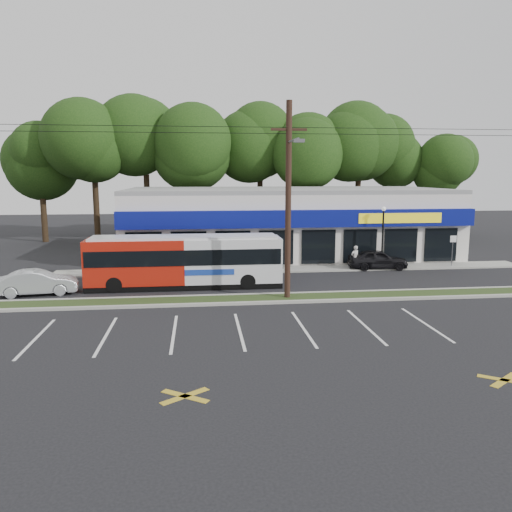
{
  "coord_description": "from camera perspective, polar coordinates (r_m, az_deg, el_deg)",
  "views": [
    {
      "loc": [
        -1.51,
        -23.88,
        6.42
      ],
      "look_at": [
        1.83,
        5.0,
        1.65
      ],
      "focal_mm": 35.0,
      "sensor_mm": 36.0,
      "label": 1
    }
  ],
  "objects": [
    {
      "name": "curb_north",
      "position": [
        26.54,
        -3.15,
        -4.53
      ],
      "size": [
        40.0,
        0.25,
        0.14
      ],
      "primitive_type": "cube",
      "color": "#9E9E93",
      "rests_on": "ground"
    },
    {
      "name": "car_silver",
      "position": [
        29.29,
        -23.71,
        -2.79
      ],
      "size": [
        4.28,
        2.09,
        1.35
      ],
      "primitive_type": "imported",
      "rotation": [
        0.0,
        0.0,
        1.74
      ],
      "color": "#A5A9AD",
      "rests_on": "ground"
    },
    {
      "name": "pedestrian_a",
      "position": [
        34.49,
        11.24,
        -0.19
      ],
      "size": [
        0.7,
        0.57,
        1.65
      ],
      "primitive_type": "imported",
      "rotation": [
        0.0,
        0.0,
        3.47
      ],
      "color": "beige",
      "rests_on": "ground"
    },
    {
      "name": "sign_post",
      "position": [
        37.19,
        21.57,
        1.16
      ],
      "size": [
        0.45,
        0.1,
        2.23
      ],
      "color": "#59595E",
      "rests_on": "ground"
    },
    {
      "name": "ground",
      "position": [
        24.77,
        -2.88,
        -5.71
      ],
      "size": [
        120.0,
        120.0,
        0.0
      ],
      "primitive_type": "plane",
      "color": "black",
      "rests_on": "ground"
    },
    {
      "name": "tree_line",
      "position": [
        50.22,
        -0.29,
        11.61
      ],
      "size": [
        46.76,
        6.76,
        11.83
      ],
      "color": "black",
      "rests_on": "ground"
    },
    {
      "name": "car_dark",
      "position": [
        35.04,
        13.72,
        -0.36
      ],
      "size": [
        4.09,
        1.83,
        1.37
      ],
      "primitive_type": "imported",
      "rotation": [
        0.0,
        0.0,
        1.52
      ],
      "color": "black",
      "rests_on": "ground"
    },
    {
      "name": "lamp_post",
      "position": [
        35.19,
        14.3,
        2.92
      ],
      "size": [
        0.3,
        0.3,
        4.25
      ],
      "color": "black",
      "rests_on": "ground"
    },
    {
      "name": "utility_pole",
      "position": [
        25.2,
        3.36,
        7.02
      ],
      "size": [
        50.0,
        2.77,
        10.0
      ],
      "color": "black",
      "rests_on": "ground"
    },
    {
      "name": "pedestrian_b",
      "position": [
        30.72,
        0.08,
        -1.13
      ],
      "size": [
        1.02,
        0.94,
        1.69
      ],
      "primitive_type": "imported",
      "rotation": [
        0.0,
        0.0,
        2.69
      ],
      "color": "beige",
      "rests_on": "ground"
    },
    {
      "name": "curb_south",
      "position": [
        24.9,
        -2.91,
        -5.46
      ],
      "size": [
        40.0,
        0.25,
        0.14
      ],
      "primitive_type": "cube",
      "color": "#9E9E93",
      "rests_on": "ground"
    },
    {
      "name": "metrobus",
      "position": [
        28.8,
        -8.11,
        -0.46
      ],
      "size": [
        11.03,
        2.35,
        2.97
      ],
      "rotation": [
        0.0,
        0.0,
        -0.0
      ],
      "color": "#AC1A0D",
      "rests_on": "ground"
    },
    {
      "name": "sidewalk",
      "position": [
        34.11,
        4.53,
        -1.46
      ],
      "size": [
        32.0,
        2.2,
        0.1
      ],
      "primitive_type": "cube",
      "color": "#9E9E93",
      "rests_on": "ground"
    },
    {
      "name": "strip_mall",
      "position": [
        40.58,
        3.4,
        3.98
      ],
      "size": [
        25.0,
        12.55,
        5.3
      ],
      "color": "silver",
      "rests_on": "ground"
    },
    {
      "name": "grass_strip",
      "position": [
        25.72,
        -3.03,
        -5.0
      ],
      "size": [
        40.0,
        1.6,
        0.12
      ],
      "primitive_type": "cube",
      "color": "#2A3C18",
      "rests_on": "ground"
    }
  ]
}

